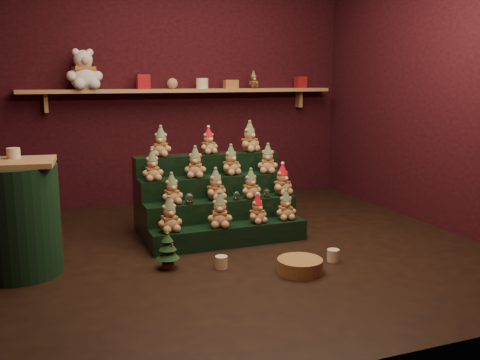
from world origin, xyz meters
name	(u,v)px	position (x,y,z in m)	size (l,w,h in m)	color
ground	(245,247)	(0.00, 0.00, 0.00)	(4.00, 4.00, 0.00)	black
back_wall	(180,82)	(0.00, 2.05, 1.40)	(4.00, 0.10, 2.80)	black
front_wall	(407,86)	(0.00, -2.05, 1.40)	(4.00, 0.10, 2.80)	black
right_wall	(445,82)	(2.05, 0.00, 1.40)	(0.10, 4.00, 2.80)	black
back_shelf	(185,91)	(0.00, 1.87, 1.29)	(3.60, 0.26, 0.24)	tan
riser_tier_front	(230,235)	(-0.10, 0.10, 0.09)	(1.40, 0.22, 0.18)	black
riser_tier_midfront	(222,219)	(-0.10, 0.32, 0.18)	(1.40, 0.22, 0.36)	black
riser_tier_midback	(214,204)	(-0.10, 0.54, 0.27)	(1.40, 0.22, 0.54)	black
riser_tier_back	(207,190)	(-0.10, 0.76, 0.36)	(1.40, 0.22, 0.72)	black
teddy_0	(169,214)	(-0.63, 0.10, 0.33)	(0.21, 0.19, 0.29)	tan
teddy_1	(220,210)	(-0.20, 0.09, 0.33)	(0.21, 0.19, 0.30)	tan
teddy_2	(257,209)	(0.15, 0.09, 0.31)	(0.18, 0.16, 0.25)	tan
teddy_3	(286,205)	(0.44, 0.11, 0.31)	(0.19, 0.17, 0.26)	tan
teddy_4	(172,189)	(-0.55, 0.33, 0.49)	(0.19, 0.17, 0.27)	tan
teddy_5	(216,184)	(-0.15, 0.34, 0.50)	(0.20, 0.18, 0.28)	tan
teddy_6	(251,184)	(0.18, 0.31, 0.49)	(0.19, 0.17, 0.26)	tan
teddy_7	(282,180)	(0.51, 0.32, 0.50)	(0.20, 0.18, 0.28)	tan
teddy_8	(152,166)	(-0.68, 0.53, 0.67)	(0.19, 0.17, 0.27)	tan
teddy_9	(195,162)	(-0.27, 0.54, 0.68)	(0.20, 0.18, 0.28)	tan
teddy_10	(231,160)	(0.08, 0.56, 0.68)	(0.20, 0.18, 0.28)	tan
teddy_11	(268,159)	(0.45, 0.53, 0.68)	(0.20, 0.18, 0.27)	tan
teddy_12	(161,142)	(-0.54, 0.75, 0.86)	(0.20, 0.18, 0.28)	tan
teddy_13	(209,141)	(-0.07, 0.77, 0.84)	(0.18, 0.16, 0.25)	tan
teddy_14	(250,137)	(0.36, 0.77, 0.87)	(0.21, 0.19, 0.29)	tan
snow_globe_a	(189,199)	(-0.41, 0.26, 0.41)	(0.07, 0.07, 0.10)	black
snow_globe_b	(236,196)	(0.02, 0.26, 0.40)	(0.06, 0.06, 0.08)	black
snow_globe_c	(267,193)	(0.32, 0.26, 0.40)	(0.06, 0.06, 0.08)	black
side_table	(18,219)	(-1.79, 0.01, 0.42)	(0.61, 0.60, 0.86)	tan
table_ornament	(13,153)	(-1.79, 0.11, 0.90)	(0.10, 0.10, 0.08)	beige
mini_christmas_tree	(168,250)	(-0.74, -0.28, 0.15)	(0.18, 0.18, 0.31)	#452B18
mug_left	(221,262)	(-0.36, -0.42, 0.05)	(0.10, 0.10, 0.10)	beige
mug_right	(333,255)	(0.52, -0.59, 0.05)	(0.10, 0.10, 0.10)	beige
wicker_basket	(300,266)	(0.16, -0.73, 0.05)	(0.34, 0.34, 0.11)	olive
white_bear	(83,64)	(-1.11, 1.84, 1.59)	(0.38, 0.34, 0.53)	white
brown_bear	(253,80)	(0.84, 1.84, 1.42)	(0.14, 0.12, 0.19)	#452B17
gift_tin_red_a	(143,82)	(-0.48, 1.85, 1.40)	(0.14, 0.14, 0.16)	#AC1A23
gift_tin_cream	(202,83)	(0.20, 1.85, 1.38)	(0.14, 0.14, 0.12)	beige
gift_tin_red_b	(301,82)	(1.47, 1.85, 1.39)	(0.12, 0.12, 0.14)	#AC1A23
shelf_plush_ball	(172,83)	(-0.15, 1.85, 1.38)	(0.12, 0.12, 0.12)	tan
scarf_gift_box	(231,84)	(0.55, 1.85, 1.37)	(0.16, 0.10, 0.10)	#D6531E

